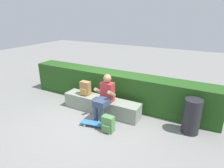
# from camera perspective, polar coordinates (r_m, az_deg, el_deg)

# --- Properties ---
(ground_plane) EXTENTS (24.00, 24.00, 0.00)m
(ground_plane) POSITION_cam_1_polar(r_m,az_deg,el_deg) (5.27, -5.59, -10.11)
(ground_plane) COLOR gray
(bench_main) EXTENTS (2.28, 0.45, 0.43)m
(bench_main) POSITION_cam_1_polar(r_m,az_deg,el_deg) (5.47, -3.24, -6.26)
(bench_main) COLOR gray
(bench_main) RESTS_ON ground
(person_skater) EXTENTS (0.49, 0.62, 1.18)m
(person_skater) POSITION_cam_1_polar(r_m,az_deg,el_deg) (5.01, -2.16, -3.54)
(person_skater) COLOR #B73338
(person_skater) RESTS_ON ground
(skateboard_near_person) EXTENTS (0.82, 0.36, 0.09)m
(skateboard_near_person) POSITION_cam_1_polar(r_m,az_deg,el_deg) (4.89, -4.72, -11.72)
(skateboard_near_person) COLOR teal
(skateboard_near_person) RESTS_ON ground
(backpack_on_bench) EXTENTS (0.28, 0.23, 0.40)m
(backpack_on_bench) POSITION_cam_1_polar(r_m,az_deg,el_deg) (5.57, -7.95, -1.31)
(backpack_on_bench) COLOR #A37A47
(backpack_on_bench) RESTS_ON bench_main
(backpack_on_ground) EXTENTS (0.28, 0.23, 0.40)m
(backpack_on_ground) POSITION_cam_1_polar(r_m,az_deg,el_deg) (4.64, -1.21, -11.87)
(backpack_on_ground) COLOR #51894C
(backpack_on_ground) RESTS_ON ground
(hedge_row) EXTENTS (5.94, 0.65, 0.98)m
(hedge_row) POSITION_cam_1_polar(r_m,az_deg,el_deg) (5.94, 1.16, -1.17)
(hedge_row) COLOR #25501B
(hedge_row) RESTS_ON ground
(trash_bin) EXTENTS (0.40, 0.40, 0.85)m
(trash_bin) POSITION_cam_1_polar(r_m,az_deg,el_deg) (4.85, 22.63, -8.86)
(trash_bin) COLOR #232328
(trash_bin) RESTS_ON ground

